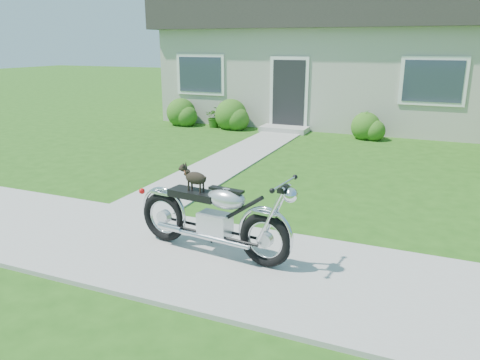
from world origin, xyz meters
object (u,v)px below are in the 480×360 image
potted_plant_left (215,117)px  potted_plant_right (362,124)px  motorcycle_with_dog (215,216)px  house (358,56)px

potted_plant_left → potted_plant_right: bearing=0.0°
potted_plant_left → motorcycle_with_dog: bearing=-63.9°
potted_plant_right → house: bearing=103.1°
motorcycle_with_dog → potted_plant_right: bearing=93.8°
potted_plant_left → potted_plant_right: potted_plant_right is taller
house → potted_plant_left: house is taller
potted_plant_right → motorcycle_with_dog: 8.47m
house → potted_plant_right: 3.95m
potted_plant_right → potted_plant_left: bearing=180.0°
potted_plant_right → motorcycle_with_dog: bearing=-93.1°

